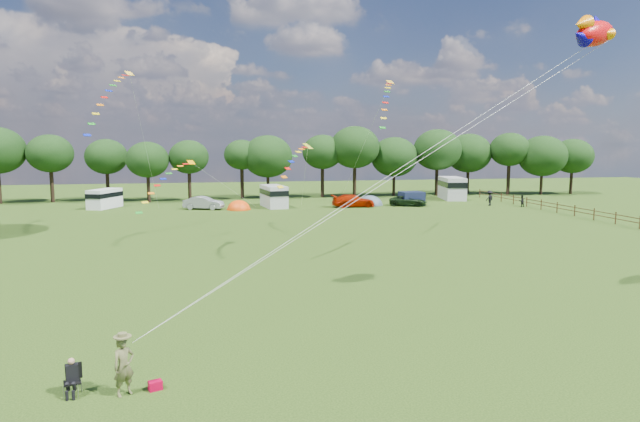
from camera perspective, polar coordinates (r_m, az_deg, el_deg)
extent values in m
plane|color=black|center=(22.39, 4.01, -12.74)|extent=(180.00, 180.00, 0.00)
cylinder|color=black|center=(79.17, -26.68, 2.37)|extent=(0.49, 0.49, 4.25)
ellipsoid|color=black|center=(78.99, -26.85, 5.50)|extent=(5.86, 5.86, 4.98)
cylinder|color=black|center=(78.21, -21.69, 2.45)|extent=(0.47, 0.47, 3.90)
ellipsoid|color=black|center=(78.03, -21.83, 5.41)|extent=(5.58, 5.58, 4.74)
cylinder|color=black|center=(74.36, -17.82, 2.26)|extent=(0.44, 0.44, 3.56)
ellipsoid|color=black|center=(74.15, -17.93, 5.23)|extent=(5.56, 5.56, 4.73)
cylinder|color=black|center=(74.86, -13.73, 2.58)|extent=(0.47, 0.47, 3.95)
ellipsoid|color=black|center=(74.67, -13.82, 5.62)|extent=(5.33, 5.33, 4.53)
cylinder|color=black|center=(76.64, -8.30, 2.95)|extent=(0.50, 0.50, 4.33)
ellipsoid|color=black|center=(76.46, -8.36, 5.96)|extent=(4.95, 4.95, 4.21)
cylinder|color=black|center=(76.47, -5.56, 2.60)|extent=(0.43, 0.43, 3.31)
ellipsoid|color=black|center=(76.26, -5.60, 5.82)|extent=(7.03, 7.03, 5.98)
cylinder|color=black|center=(77.81, 0.26, 3.10)|extent=(0.50, 0.50, 4.36)
ellipsoid|color=black|center=(77.63, 0.26, 6.32)|extent=(5.84, 5.84, 4.97)
cylinder|color=black|center=(77.99, 3.70, 3.16)|extent=(0.51, 0.51, 4.55)
ellipsoid|color=black|center=(77.81, 3.73, 6.80)|extent=(7.15, 7.15, 6.08)
cylinder|color=black|center=(80.51, 7.88, 2.75)|extent=(0.42, 0.42, 3.21)
ellipsoid|color=black|center=(80.31, 7.93, 5.73)|extent=(6.90, 6.90, 5.86)
cylinder|color=black|center=(82.19, 12.32, 3.08)|extent=(0.48, 0.48, 4.17)
ellipsoid|color=black|center=(82.01, 12.41, 6.40)|extent=(7.16, 7.16, 6.09)
cylinder|color=black|center=(86.47, 15.47, 3.01)|extent=(0.45, 0.45, 3.66)
ellipsoid|color=black|center=(86.29, 15.57, 5.97)|extent=(7.05, 7.05, 5.99)
cylinder|color=black|center=(86.82, 19.44, 3.20)|extent=(0.52, 0.52, 4.65)
ellipsoid|color=black|center=(86.66, 19.57, 6.21)|extent=(5.96, 5.96, 5.06)
cylinder|color=black|center=(88.25, 22.52, 2.64)|extent=(0.42, 0.42, 3.19)
ellipsoid|color=black|center=(88.06, 22.65, 5.44)|extent=(7.23, 7.23, 6.14)
cylinder|color=black|center=(91.65, 25.21, 2.76)|extent=(0.44, 0.44, 3.52)
ellipsoid|color=black|center=(91.48, 25.34, 5.32)|extent=(6.22, 6.22, 5.28)
cylinder|color=#472D19|center=(56.25, 30.95, -1.07)|extent=(0.12, 0.12, 1.20)
cylinder|color=#472D19|center=(58.49, 29.00, -0.67)|extent=(0.12, 0.12, 1.20)
cylinder|color=#472D19|center=(57.32, 29.98, -0.52)|extent=(0.08, 3.00, 0.08)
cylinder|color=#472D19|center=(57.37, 29.96, -0.92)|extent=(0.08, 3.00, 0.08)
cylinder|color=#472D19|center=(60.80, 27.19, -0.31)|extent=(0.12, 0.12, 1.20)
cylinder|color=#472D19|center=(59.60, 28.10, -0.15)|extent=(0.08, 3.00, 0.08)
cylinder|color=#472D19|center=(59.64, 28.08, -0.53)|extent=(0.08, 3.00, 0.08)
cylinder|color=#472D19|center=(63.16, 25.52, 0.04)|extent=(0.12, 0.12, 1.20)
cylinder|color=#472D19|center=(61.93, 26.36, 0.19)|extent=(0.08, 3.00, 0.08)
cylinder|color=#472D19|center=(61.98, 26.34, -0.18)|extent=(0.08, 3.00, 0.08)
cylinder|color=#472D19|center=(65.58, 23.97, 0.35)|extent=(0.12, 0.12, 1.20)
cylinder|color=#472D19|center=(64.33, 24.74, 0.51)|extent=(0.08, 3.00, 0.08)
cylinder|color=#472D19|center=(64.37, 24.73, 0.15)|extent=(0.08, 3.00, 0.08)
cylinder|color=#472D19|center=(68.04, 22.53, 0.64)|extent=(0.12, 0.12, 1.20)
cylinder|color=#472D19|center=(66.77, 23.25, 0.80)|extent=(0.08, 3.00, 0.08)
cylinder|color=#472D19|center=(66.81, 23.23, 0.46)|extent=(0.08, 3.00, 0.08)
cylinder|color=#472D19|center=(70.54, 21.19, 0.92)|extent=(0.12, 0.12, 1.20)
cylinder|color=#472D19|center=(69.25, 21.86, 1.07)|extent=(0.08, 3.00, 0.08)
cylinder|color=#472D19|center=(69.29, 21.84, 0.74)|extent=(0.08, 3.00, 0.08)
cylinder|color=#472D19|center=(73.08, 19.94, 1.17)|extent=(0.12, 0.12, 1.20)
cylinder|color=#472D19|center=(71.78, 20.56, 1.32)|extent=(0.08, 3.00, 0.08)
cylinder|color=#472D19|center=(71.81, 20.55, 1.00)|extent=(0.08, 3.00, 0.08)
cylinder|color=#472D19|center=(75.66, 18.78, 1.40)|extent=(0.12, 0.12, 1.20)
cylinder|color=#472D19|center=(74.34, 19.36, 1.56)|extent=(0.08, 3.00, 0.08)
cylinder|color=#472D19|center=(74.37, 19.35, 1.25)|extent=(0.08, 3.00, 0.08)
cylinder|color=#472D19|center=(78.26, 17.69, 1.62)|extent=(0.12, 0.12, 1.20)
cylinder|color=#472D19|center=(76.93, 18.24, 1.77)|extent=(0.08, 3.00, 0.08)
cylinder|color=#472D19|center=(76.96, 18.22, 1.48)|extent=(0.08, 3.00, 0.08)
cylinder|color=#472D19|center=(80.90, 16.68, 1.83)|extent=(0.12, 0.12, 1.20)
cylinder|color=#472D19|center=(79.55, 17.18, 1.98)|extent=(0.08, 3.00, 0.08)
cylinder|color=#472D19|center=(79.58, 17.17, 1.69)|extent=(0.08, 3.00, 0.08)
imported|color=gray|center=(64.52, -12.31, 0.85)|extent=(4.64, 2.89, 1.54)
imported|color=#A41900|center=(65.58, 3.58, 1.09)|extent=(5.14, 2.27, 1.52)
imported|color=black|center=(67.51, 9.36, 1.08)|extent=(5.18, 3.88, 1.29)
cube|color=white|center=(69.22, -21.98, 1.23)|extent=(3.60, 5.01, 2.31)
cube|color=black|center=(69.17, -22.00, 1.62)|extent=(3.67, 5.11, 0.55)
cylinder|color=black|center=(68.11, -22.62, 0.41)|extent=(0.69, 0.47, 0.65)
cylinder|color=black|center=(70.50, -21.30, 0.68)|extent=(0.69, 0.47, 0.65)
cube|color=#B8B8BB|center=(65.62, -4.95, 1.57)|extent=(3.01, 5.56, 2.64)
cube|color=black|center=(65.57, -4.96, 2.04)|extent=(3.07, 5.67, 0.63)
cylinder|color=black|center=(64.12, -4.57, 0.60)|extent=(0.78, 0.38, 0.74)
cylinder|color=black|center=(67.32, -5.30, 0.90)|extent=(0.78, 0.38, 0.74)
cube|color=#B7B7BA|center=(77.11, 13.89, 2.37)|extent=(3.77, 6.55, 3.08)
cube|color=black|center=(77.07, 13.91, 2.84)|extent=(3.85, 6.68, 0.73)
cylinder|color=black|center=(75.34, 14.22, 1.41)|extent=(0.91, 0.48, 0.87)
cylinder|color=black|center=(79.08, 13.54, 1.69)|extent=(0.91, 0.48, 0.87)
ellipsoid|color=#F5480A|center=(63.60, -8.65, 0.17)|extent=(2.67, 3.07, 2.19)
cylinder|color=#F5480A|center=(63.60, -8.65, 0.18)|extent=(2.80, 2.80, 0.08)
ellipsoid|color=#455664|center=(67.92, 5.36, 0.65)|extent=(3.09, 3.55, 2.41)
cylinder|color=#455664|center=(67.92, 5.36, 0.67)|extent=(3.24, 3.24, 0.08)
cube|color=#131A34|center=(68.18, 9.74, 1.32)|extent=(2.92, 2.44, 1.73)
imported|color=brown|center=(17.88, -20.20, -15.28)|extent=(0.79, 0.74, 1.82)
cylinder|color=#99999E|center=(18.55, -25.67, -17.06)|extent=(0.02, 0.02, 0.42)
cylinder|color=#99999E|center=(18.45, -24.40, -17.12)|extent=(0.02, 0.02, 0.42)
cylinder|color=#99999E|center=(18.91, -25.35, -16.57)|extent=(0.02, 0.02, 0.42)
cylinder|color=#99999E|center=(18.82, -24.10, -16.63)|extent=(0.02, 0.02, 0.42)
cube|color=black|center=(18.60, -24.91, -16.25)|extent=(0.59, 0.58, 0.05)
cube|color=black|center=(18.70, -24.79, -15.23)|extent=(0.47, 0.19, 0.51)
cube|color=black|center=(18.52, -24.94, -15.36)|extent=(0.40, 0.31, 0.53)
sphere|color=tan|center=(18.37, -25.01, -14.32)|extent=(0.20, 0.20, 0.20)
cube|color=#B40028|center=(18.22, -17.16, -17.35)|extent=(0.47, 0.39, 0.29)
ellipsoid|color=red|center=(28.82, 27.25, 16.47)|extent=(3.10, 2.27, 1.69)
ellipsoid|color=gold|center=(28.80, 27.24, 16.21)|extent=(1.94, 1.41, 0.93)
cone|color=#FF8200|center=(27.75, 26.09, 17.48)|extent=(1.26, 1.12, 0.89)
cone|color=#0800AE|center=(27.66, 26.03, 16.41)|extent=(1.26, 1.12, 0.89)
cone|color=#0800AE|center=(29.00, 27.39, 17.49)|extent=(0.89, 0.95, 0.75)
sphere|color=white|center=(29.88, 27.59, 16.39)|extent=(0.28, 0.28, 0.28)
sphere|color=black|center=(29.96, 27.57, 16.37)|extent=(0.14, 0.14, 0.14)
cube|color=yellow|center=(51.52, -19.67, 13.65)|extent=(0.88, 0.87, 0.41)
cube|color=red|center=(51.05, -20.05, 13.45)|extent=(0.62, 0.59, 0.12)
cube|color=orange|center=(50.57, -20.44, 13.20)|extent=(0.62, 0.59, 0.13)
cube|color=yellow|center=(50.09, -20.83, 12.84)|extent=(0.61, 0.59, 0.14)
cube|color=#198C1E|center=(49.60, -21.22, 12.39)|extent=(0.61, 0.58, 0.15)
cube|color=#0C1EB2|center=(49.12, -21.61, 11.84)|extent=(0.61, 0.58, 0.16)
cube|color=red|center=(48.63, -22.01, 11.18)|extent=(0.60, 0.57, 0.17)
cube|color=orange|center=(48.15, -22.40, 10.42)|extent=(0.60, 0.57, 0.18)
cube|color=yellow|center=(47.67, -22.80, 9.54)|extent=(0.59, 0.57, 0.19)
cube|color=#198C1E|center=(47.21, -23.20, 8.55)|extent=(0.59, 0.56, 0.19)
cube|color=#0C1EB2|center=(46.75, -23.60, 7.44)|extent=(0.58, 0.55, 0.20)
cube|color=#FFA200|center=(44.77, -13.59, 5.07)|extent=(0.71, 0.69, 0.34)
cube|color=red|center=(44.35, -14.14, 4.90)|extent=(0.53, 0.44, 0.09)
cube|color=orange|center=(43.93, -14.69, 4.67)|extent=(0.53, 0.43, 0.10)
cube|color=yellow|center=(43.52, -15.25, 4.33)|extent=(0.53, 0.43, 0.11)
cube|color=#198C1E|center=(43.11, -15.82, 3.88)|extent=(0.53, 0.43, 0.12)
cube|color=#0C1EB2|center=(42.72, -16.39, 3.31)|extent=(0.53, 0.42, 0.13)
cube|color=red|center=(42.35, -16.97, 2.62)|extent=(0.52, 0.42, 0.14)
cube|color=orange|center=(41.99, -17.56, 1.81)|extent=(0.52, 0.42, 0.15)
cube|color=yellow|center=(41.65, -18.15, 0.88)|extent=(0.52, 0.41, 0.15)
cube|color=#198C1E|center=(41.34, -18.74, -0.17)|extent=(0.51, 0.41, 0.16)
cube|color=yellow|center=(38.35, -1.30, 6.92)|extent=(0.83, 0.85, 0.40)
cube|color=red|center=(37.76, -1.63, 6.81)|extent=(0.55, 0.62, 0.11)
cube|color=orange|center=(37.18, -1.98, 6.63)|extent=(0.54, 0.62, 0.12)
cube|color=yellow|center=(36.60, -2.33, 6.32)|extent=(0.54, 0.62, 0.13)
cube|color=#198C1E|center=(36.02, -2.70, 5.87)|extent=(0.54, 0.61, 0.14)
cube|color=#0C1EB2|center=(35.45, -3.07, 5.28)|extent=(0.53, 0.61, 0.15)
cube|color=red|center=(34.89, -3.46, 4.54)|extent=(0.53, 0.61, 0.16)
cube|color=orange|center=(34.34, -3.86, 3.64)|extent=(0.52, 0.60, 0.17)
cube|color=yellow|center=(33.81, -4.26, 2.58)|extent=(0.52, 0.60, 0.18)
imported|color=black|center=(70.01, 20.70, 1.00)|extent=(0.77, 0.54, 1.46)
imported|color=black|center=(70.22, 17.63, 1.33)|extent=(1.36, 1.07, 1.91)
cube|color=gold|center=(47.48, 7.49, 13.47)|extent=(0.74, 0.69, 0.37)
cube|color=red|center=(46.93, 7.41, 13.35)|extent=(0.59, 0.40, 0.10)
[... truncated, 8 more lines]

